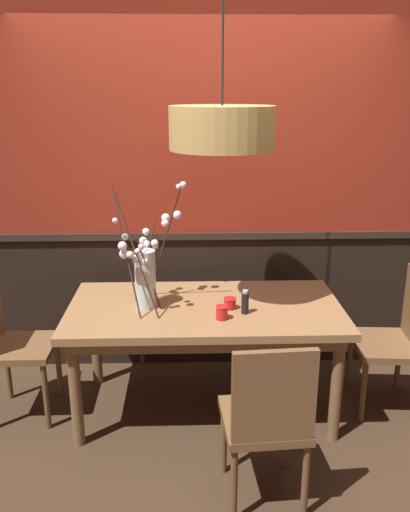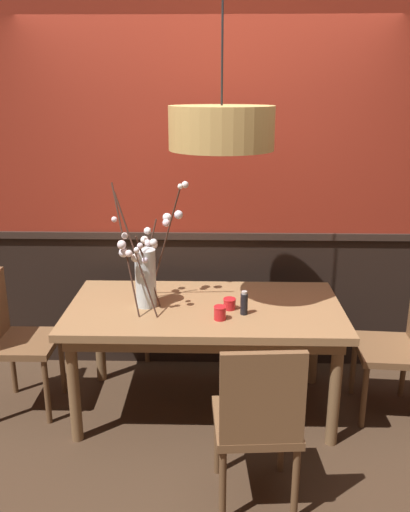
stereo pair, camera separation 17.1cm
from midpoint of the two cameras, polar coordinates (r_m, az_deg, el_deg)
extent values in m
plane|color=#422D1E|center=(3.71, 1.37, -15.90)|extent=(24.00, 24.00, 0.00)
cube|color=black|center=(4.09, 1.43, -4.69)|extent=(5.51, 0.12, 1.00)
cube|color=#31241E|center=(3.91, 1.49, 2.35)|extent=(5.51, 0.14, 0.05)
cube|color=maroon|center=(3.79, 1.61, 16.12)|extent=(5.51, 0.12, 1.90)
cube|color=#997047|center=(3.37, 1.46, -5.72)|extent=(1.71, 0.89, 0.05)
cube|color=brown|center=(3.40, 1.45, -6.72)|extent=(1.61, 0.78, 0.08)
cylinder|color=brown|center=(3.32, -12.37, -13.76)|extent=(0.07, 0.07, 0.69)
cylinder|color=brown|center=(3.32, 15.18, -13.94)|extent=(0.07, 0.07, 0.69)
cylinder|color=brown|center=(3.92, -9.99, -8.45)|extent=(0.07, 0.07, 0.69)
cylinder|color=brown|center=(3.93, 12.82, -8.61)|extent=(0.07, 0.07, 0.69)
cube|color=brown|center=(3.68, 20.31, -9.40)|extent=(0.43, 0.48, 0.04)
cylinder|color=brown|center=(3.59, 18.01, -14.17)|extent=(0.04, 0.04, 0.42)
cylinder|color=brown|center=(3.92, 16.81, -11.21)|extent=(0.04, 0.04, 0.42)
cylinder|color=brown|center=(4.00, 21.65, -11.11)|extent=(0.04, 0.04, 0.42)
cube|color=brown|center=(2.82, 7.22, -17.19)|extent=(0.44, 0.45, 0.04)
cube|color=brown|center=(2.52, 8.19, -14.88)|extent=(0.39, 0.06, 0.46)
cylinder|color=brown|center=(3.08, 3.03, -19.04)|extent=(0.04, 0.04, 0.42)
cylinder|color=brown|center=(3.13, 9.84, -18.62)|extent=(0.04, 0.04, 0.42)
cylinder|color=brown|center=(2.80, 3.81, -23.43)|extent=(0.04, 0.04, 0.42)
cylinder|color=brown|center=(2.85, 11.48, -22.84)|extent=(0.04, 0.04, 0.42)
cube|color=brown|center=(3.65, -17.40, -8.90)|extent=(0.41, 0.42, 0.04)
cylinder|color=brown|center=(3.86, -13.79, -11.16)|extent=(0.04, 0.04, 0.45)
cylinder|color=brown|center=(3.57, -15.21, -13.83)|extent=(0.04, 0.04, 0.45)
cylinder|color=brown|center=(3.96, -18.70, -10.84)|extent=(0.04, 0.04, 0.45)
cube|color=brown|center=(4.23, -2.71, -4.79)|extent=(0.43, 0.42, 0.04)
cube|color=brown|center=(4.30, -2.73, -0.62)|extent=(0.39, 0.06, 0.49)
cylinder|color=brown|center=(4.17, -0.29, -8.59)|extent=(0.04, 0.04, 0.42)
cylinder|color=brown|center=(4.17, -5.09, -8.63)|extent=(0.04, 0.04, 0.42)
cylinder|color=brown|center=(4.47, -0.41, -6.71)|extent=(0.04, 0.04, 0.42)
cylinder|color=brown|center=(4.48, -4.87, -6.75)|extent=(0.04, 0.04, 0.42)
cylinder|color=silver|center=(3.31, -4.90, -2.38)|extent=(0.13, 0.13, 0.37)
cylinder|color=silver|center=(3.36, -4.84, -4.62)|extent=(0.11, 0.11, 0.08)
cylinder|color=#472D23|center=(3.12, -5.83, 0.04)|extent=(0.25, 0.09, 0.74)
sphere|color=white|center=(3.10, -6.58, 0.26)|extent=(0.04, 0.04, 0.04)
sphere|color=white|center=(3.09, -5.39, 1.09)|extent=(0.04, 0.04, 0.04)
sphere|color=white|center=(3.09, -5.77, 0.63)|extent=(0.03, 0.03, 0.03)
sphere|color=white|center=(3.14, -5.93, -0.21)|extent=(0.05, 0.05, 0.05)
cylinder|color=#472D23|center=(3.16, -6.96, 0.59)|extent=(0.17, 0.16, 0.78)
sphere|color=white|center=(3.16, -7.19, 0.34)|extent=(0.06, 0.06, 0.06)
sphere|color=white|center=(3.14, -7.05, 2.14)|extent=(0.04, 0.04, 0.04)
sphere|color=white|center=(3.07, -8.11, 3.88)|extent=(0.03, 0.03, 0.03)
sphere|color=white|center=(3.11, -7.36, 1.20)|extent=(0.05, 0.05, 0.05)
cylinder|color=#472D23|center=(3.34, -2.88, 1.30)|extent=(0.23, 0.24, 0.74)
sphere|color=white|center=(3.37, -0.68, 7.63)|extent=(0.04, 0.04, 0.04)
sphere|color=white|center=(3.33, -2.70, 3.55)|extent=(0.05, 0.05, 0.05)
sphere|color=white|center=(3.33, -1.37, 4.43)|extent=(0.05, 0.05, 0.05)
sphere|color=white|center=(3.34, -1.18, 7.44)|extent=(0.03, 0.03, 0.03)
sphere|color=white|center=(3.34, -2.62, 4.13)|extent=(0.06, 0.06, 0.06)
cylinder|color=#472D23|center=(3.37, -4.84, -0.46)|extent=(0.15, 0.01, 0.53)
sphere|color=white|center=(3.38, -4.72, 2.69)|extent=(0.05, 0.05, 0.05)
sphere|color=white|center=(3.36, -5.04, 1.72)|extent=(0.05, 0.05, 0.05)
sphere|color=white|center=(3.33, -4.68, 1.39)|extent=(0.04, 0.04, 0.04)
sphere|color=white|center=(3.38, -4.70, 1.10)|extent=(0.05, 0.05, 0.05)
cylinder|color=#472D23|center=(3.25, -4.59, -1.73)|extent=(0.14, 0.08, 0.47)
sphere|color=white|center=(3.25, -5.17, -1.98)|extent=(0.04, 0.04, 0.04)
sphere|color=white|center=(3.21, -4.93, -0.46)|extent=(0.04, 0.04, 0.04)
sphere|color=white|center=(3.16, -3.86, 1.13)|extent=(0.04, 0.04, 0.04)
sphere|color=white|center=(3.09, -3.95, 1.44)|extent=(0.04, 0.04, 0.04)
cylinder|color=red|center=(3.31, 4.13, -5.13)|extent=(0.08, 0.08, 0.07)
torus|color=red|center=(3.30, 4.14, -4.63)|extent=(0.08, 0.08, 0.01)
cylinder|color=silver|center=(3.31, 4.13, -5.30)|extent=(0.05, 0.05, 0.04)
cylinder|color=red|center=(3.16, 3.17, -6.11)|extent=(0.07, 0.07, 0.08)
torus|color=red|center=(3.14, 3.18, -5.47)|extent=(0.08, 0.08, 0.01)
cylinder|color=silver|center=(3.16, 3.16, -6.32)|extent=(0.05, 0.05, 0.04)
cylinder|color=black|center=(3.23, 5.72, -5.16)|extent=(0.04, 0.04, 0.13)
cylinder|color=beige|center=(3.20, 5.76, -3.93)|extent=(0.03, 0.03, 0.02)
cylinder|color=tan|center=(3.06, 3.43, 13.51)|extent=(0.59, 0.59, 0.24)
sphere|color=#F9EAB7|center=(3.06, 3.42, 12.83)|extent=(0.14, 0.14, 0.14)
cylinder|color=black|center=(3.07, 3.65, 24.65)|extent=(0.01, 0.01, 0.95)
camera|label=1|loc=(0.09, -88.49, 0.47)|focal=37.41mm
camera|label=2|loc=(0.09, 91.51, -0.47)|focal=37.41mm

